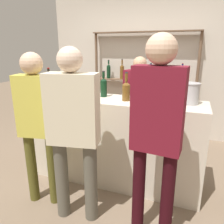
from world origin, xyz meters
name	(u,v)px	position (x,y,z in m)	size (l,w,h in m)	color
ground_plane	(112,178)	(0.00, 0.00, 0.00)	(16.00, 16.00, 0.00)	#7A6651
bar_counter	(112,141)	(0.00, 0.00, 0.54)	(2.17, 0.54, 1.08)	beige
back_wall	(146,62)	(0.00, 1.87, 1.40)	(3.77, 0.12, 2.80)	beige
back_shelf	(143,70)	(-0.01, 1.69, 1.27)	(1.96, 0.18, 1.95)	brown
counter_bottle_0	(173,93)	(0.70, -0.01, 1.21)	(0.07, 0.07, 0.34)	#0F1956
counter_bottle_1	(126,90)	(0.18, -0.02, 1.20)	(0.09, 0.09, 0.33)	brown
counter_bottle_2	(104,87)	(-0.14, 0.09, 1.21)	(0.08, 0.08, 0.32)	black
counter_bottle_3	(165,91)	(0.60, 0.09, 1.20)	(0.09, 0.09, 0.32)	black
counter_bottle_4	(50,85)	(-0.82, -0.07, 1.21)	(0.07, 0.07, 0.35)	black
counter_bottle_5	(150,87)	(0.42, 0.14, 1.22)	(0.09, 0.09, 0.36)	brown
wine_glass	(54,85)	(-0.84, 0.06, 1.19)	(0.08, 0.08, 0.14)	silver
ice_bucket	(190,93)	(0.87, 0.08, 1.20)	(0.20, 0.20, 0.23)	#B2B2B7
cork_jar	(136,96)	(0.30, -0.04, 1.15)	(0.12, 0.12, 0.13)	silver
customer_right	(157,126)	(0.65, -0.72, 1.07)	(0.41, 0.23, 1.78)	black
customer_center	(73,126)	(-0.10, -0.74, 0.98)	(0.49, 0.28, 1.68)	#575347
customer_left	(37,118)	(-0.57, -0.66, 0.98)	(0.41, 0.24, 1.63)	brown
server_behind_counter	(139,100)	(0.12, 0.86, 0.89)	(0.50, 0.32, 1.55)	black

